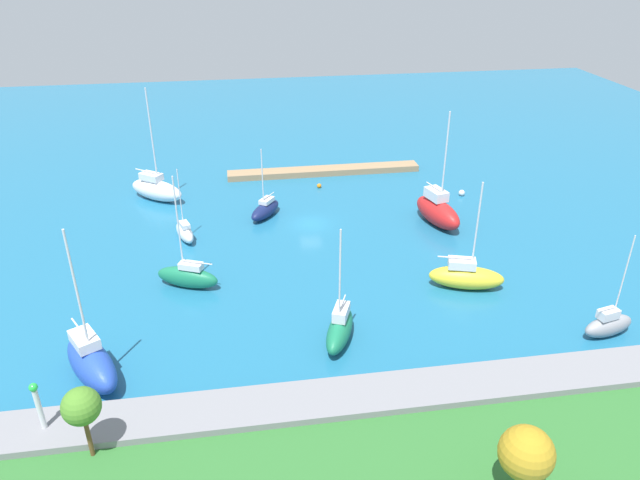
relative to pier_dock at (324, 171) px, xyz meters
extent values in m
plane|color=#1E668C|center=(4.18, 16.00, -0.42)|extent=(160.00, 160.00, 0.00)
cube|color=#997A56|center=(0.00, 0.00, 0.00)|extent=(27.39, 2.51, 0.85)
cube|color=gray|center=(4.18, 47.03, 0.33)|extent=(70.59, 3.99, 1.51)
cube|color=#2D6B2D|center=(4.18, 52.74, 0.07)|extent=(53.54, 12.92, 0.98)
cylinder|color=silver|center=(26.45, 47.03, 2.69)|extent=(0.36, 0.36, 3.20)
sphere|color=green|center=(26.45, 47.03, 4.54)|extent=(0.56, 0.56, 0.56)
cylinder|color=brown|center=(-2.52, 56.51, 1.80)|extent=(0.44, 0.44, 2.47)
sphere|color=#AD841E|center=(-2.52, 56.51, 4.00)|extent=(3.22, 3.22, 3.22)
cylinder|color=brown|center=(23.03, 49.41, 2.25)|extent=(0.30, 0.30, 3.37)
sphere|color=#4C8428|center=(23.03, 49.41, 4.65)|extent=(2.41, 2.41, 2.41)
ellipsoid|color=#19724C|center=(4.96, 38.86, 0.65)|extent=(4.12, 6.48, 2.14)
cube|color=silver|center=(4.77, 38.40, 2.18)|extent=(1.90, 2.50, 0.94)
cylinder|color=silver|center=(5.08, 39.15, 6.01)|extent=(0.15, 0.15, 8.59)
cylinder|color=silver|center=(4.60, 38.00, 2.80)|extent=(1.07, 2.36, 0.12)
ellipsoid|color=white|center=(18.70, 17.85, 0.48)|extent=(2.86, 4.83, 1.80)
cube|color=silver|center=(18.58, 18.20, 1.62)|extent=(1.35, 1.85, 0.48)
cylinder|color=silver|center=(18.77, 17.63, 4.65)|extent=(0.11, 0.11, 6.55)
cylinder|color=silver|center=(18.43, 18.62, 2.00)|extent=(0.77, 2.00, 0.09)
ellipsoid|color=red|center=(-10.61, 18.31, 1.07)|extent=(4.77, 8.37, 2.98)
cube|color=silver|center=(-10.44, 17.70, 3.14)|extent=(2.37, 3.19, 1.16)
cylinder|color=silver|center=(-10.71, 18.69, 7.88)|extent=(0.19, 0.19, 10.65)
cylinder|color=silver|center=(-10.30, 17.18, 3.87)|extent=(0.96, 3.07, 0.15)
ellipsoid|color=#141E4C|center=(9.35, 13.20, 0.44)|extent=(4.73, 5.65, 1.73)
cube|color=silver|center=(9.09, 12.84, 1.56)|extent=(2.07, 2.29, 0.50)
cylinder|color=silver|center=(9.51, 13.43, 4.78)|extent=(0.13, 0.13, 6.95)
cylinder|color=silver|center=(8.80, 12.42, 1.96)|extent=(1.50, 2.10, 0.11)
ellipsoid|color=yellow|center=(-8.71, 32.36, 0.69)|extent=(7.56, 4.45, 2.22)
cube|color=silver|center=(-8.16, 32.19, 2.22)|extent=(2.90, 2.17, 0.85)
cylinder|color=silver|center=(-9.05, 32.47, 6.20)|extent=(0.17, 0.17, 8.81)
cylinder|color=silver|center=(-7.49, 31.99, 2.80)|extent=(3.16, 1.08, 0.14)
ellipsoid|color=#2347B2|center=(24.57, 40.67, 1.06)|extent=(6.07, 7.81, 2.97)
cube|color=silver|center=(24.87, 40.16, 2.98)|extent=(2.74, 3.13, 0.88)
cylinder|color=silver|center=(24.39, 40.99, 7.62)|extent=(0.18, 0.18, 10.14)
cylinder|color=silver|center=(25.24, 39.52, 3.57)|extent=(1.84, 3.03, 0.14)
ellipsoid|color=gray|center=(-17.88, 41.55, 0.50)|extent=(5.10, 2.62, 1.85)
cube|color=silver|center=(-17.50, 41.64, 1.83)|extent=(1.92, 1.32, 0.81)
cylinder|color=silver|center=(-18.12, 41.50, 5.27)|extent=(0.12, 0.12, 7.69)
cylinder|color=silver|center=(-17.17, 41.71, 2.39)|extent=(1.91, 0.51, 0.09)
ellipsoid|color=#19724C|center=(17.95, 28.05, 0.62)|extent=(6.46, 4.13, 2.09)
cube|color=silver|center=(17.49, 28.25, 1.98)|extent=(2.49, 1.88, 0.63)
cylinder|color=silver|center=(18.24, 27.93, 6.37)|extent=(0.15, 0.15, 9.40)
cylinder|color=silver|center=(16.83, 28.54, 2.45)|extent=(2.86, 1.33, 0.12)
ellipsoid|color=white|center=(22.74, 5.84, 0.90)|extent=(7.87, 6.81, 2.64)
cube|color=silver|center=(23.25, 5.46, 2.65)|extent=(3.20, 2.94, 0.87)
cylinder|color=silver|center=(22.42, 6.08, 8.12)|extent=(0.19, 0.19, 11.81)
cylinder|color=silver|center=(23.84, 5.02, 3.24)|extent=(2.92, 2.25, 0.15)
sphere|color=orange|center=(1.48, 5.13, -0.12)|extent=(0.60, 0.60, 0.60)
sphere|color=white|center=(-16.60, 10.67, -0.03)|extent=(0.79, 0.79, 0.79)
camera|label=1|loc=(12.84, 78.66, 30.32)|focal=33.25mm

